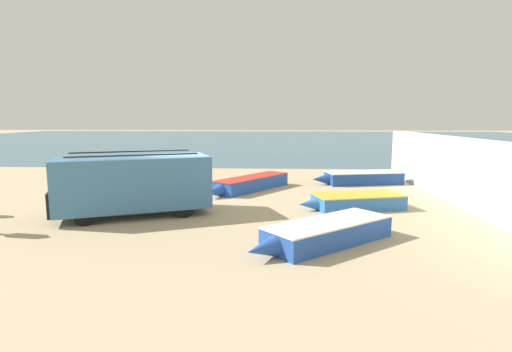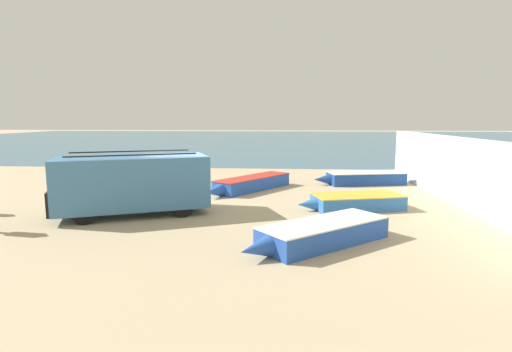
{
  "view_description": "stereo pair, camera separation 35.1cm",
  "coord_description": "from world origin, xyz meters",
  "px_view_note": "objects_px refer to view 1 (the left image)",
  "views": [
    {
      "loc": [
        3.72,
        -15.32,
        3.45
      ],
      "look_at": [
        2.8,
        1.55,
        1.0
      ],
      "focal_mm": 28.0,
      "sensor_mm": 36.0,
      "label": 1
    },
    {
      "loc": [
        4.07,
        -15.29,
        3.45
      ],
      "look_at": [
        2.8,
        1.55,
        1.0
      ],
      "focal_mm": 28.0,
      "sensor_mm": 36.0,
      "label": 2
    }
  ],
  "objects_px": {
    "fishing_rowboat_2": "(249,184)",
    "fishing_rowboat_4": "(360,178)",
    "parked_van": "(133,183)",
    "fishing_rowboat_1": "(128,177)",
    "fishing_rowboat_3": "(324,233)",
    "fishing_rowboat_0": "(355,201)"
  },
  "relations": [
    {
      "from": "fishing_rowboat_2",
      "to": "fishing_rowboat_4",
      "type": "xyz_separation_m",
      "value": [
        5.77,
        2.23,
        0.0
      ]
    },
    {
      "from": "parked_van",
      "to": "fishing_rowboat_1",
      "type": "height_order",
      "value": "parked_van"
    },
    {
      "from": "parked_van",
      "to": "fishing_rowboat_3",
      "type": "relative_size",
      "value": 1.33
    },
    {
      "from": "fishing_rowboat_0",
      "to": "fishing_rowboat_2",
      "type": "relative_size",
      "value": 0.83
    },
    {
      "from": "fishing_rowboat_1",
      "to": "fishing_rowboat_2",
      "type": "relative_size",
      "value": 0.97
    },
    {
      "from": "fishing_rowboat_0",
      "to": "fishing_rowboat_3",
      "type": "xyz_separation_m",
      "value": [
        -1.68,
        -4.46,
        0.03
      ]
    },
    {
      "from": "parked_van",
      "to": "fishing_rowboat_1",
      "type": "relative_size",
      "value": 1.16
    },
    {
      "from": "fishing_rowboat_2",
      "to": "parked_van",
      "type": "bearing_deg",
      "value": -1.18
    },
    {
      "from": "parked_van",
      "to": "fishing_rowboat_3",
      "type": "distance_m",
      "value": 7.14
    },
    {
      "from": "fishing_rowboat_3",
      "to": "fishing_rowboat_1",
      "type": "bearing_deg",
      "value": -87.13
    },
    {
      "from": "fishing_rowboat_0",
      "to": "fishing_rowboat_2",
      "type": "xyz_separation_m",
      "value": [
        -4.35,
        3.73,
        0.04
      ]
    },
    {
      "from": "fishing_rowboat_2",
      "to": "fishing_rowboat_4",
      "type": "relative_size",
      "value": 1.03
    },
    {
      "from": "parked_van",
      "to": "fishing_rowboat_0",
      "type": "bearing_deg",
      "value": 167.56
    },
    {
      "from": "fishing_rowboat_0",
      "to": "fishing_rowboat_4",
      "type": "distance_m",
      "value": 6.13
    },
    {
      "from": "fishing_rowboat_1",
      "to": "fishing_rowboat_4",
      "type": "relative_size",
      "value": 1.0
    },
    {
      "from": "fishing_rowboat_3",
      "to": "fishing_rowboat_2",
      "type": "bearing_deg",
      "value": -111.74
    },
    {
      "from": "fishing_rowboat_0",
      "to": "parked_van",
      "type": "bearing_deg",
      "value": -4.56
    },
    {
      "from": "fishing_rowboat_0",
      "to": "fishing_rowboat_1",
      "type": "height_order",
      "value": "fishing_rowboat_1"
    },
    {
      "from": "fishing_rowboat_2",
      "to": "fishing_rowboat_3",
      "type": "bearing_deg",
      "value": 52.63
    },
    {
      "from": "parked_van",
      "to": "fishing_rowboat_3",
      "type": "xyz_separation_m",
      "value": [
        6.43,
        -2.97,
        -0.87
      ]
    },
    {
      "from": "parked_van",
      "to": "fishing_rowboat_0",
      "type": "height_order",
      "value": "parked_van"
    },
    {
      "from": "fishing_rowboat_3",
      "to": "fishing_rowboat_0",
      "type": "bearing_deg",
      "value": -150.42
    }
  ]
}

